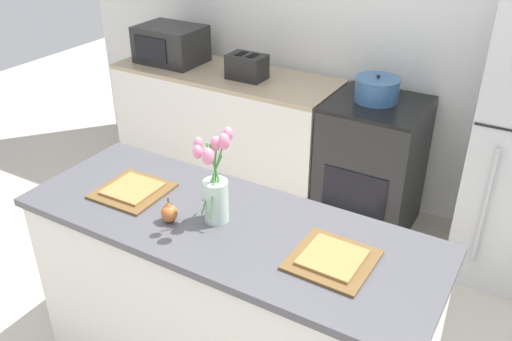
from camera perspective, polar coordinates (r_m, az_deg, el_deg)
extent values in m
cube|color=silver|center=(3.78, 14.13, 15.30)|extent=(5.20, 0.08, 2.70)
cube|color=silver|center=(2.55, -2.95, -14.32)|extent=(1.76, 0.62, 0.89)
cube|color=#4C4C51|center=(2.25, -3.25, -5.72)|extent=(1.80, 0.66, 0.03)
cube|color=silver|center=(4.16, -3.14, 4.12)|extent=(1.68, 0.60, 0.89)
cube|color=tan|center=(3.99, -3.32, 10.11)|extent=(1.68, 0.60, 0.03)
cube|color=black|center=(3.71, 12.03, 0.23)|extent=(0.60, 0.60, 0.89)
cube|color=black|center=(3.51, 12.79, 6.81)|extent=(0.60, 0.60, 0.02)
cube|color=black|center=(3.47, 10.26, -2.34)|extent=(0.42, 0.01, 0.29)
cylinder|color=#B2B5B7|center=(3.23, 22.93, -3.67)|extent=(0.02, 0.02, 0.73)
cylinder|color=silver|center=(2.21, -4.23, -3.21)|extent=(0.10, 0.10, 0.18)
cylinder|color=#4C9342|center=(2.15, -4.04, -0.89)|extent=(0.07, 0.01, 0.30)
ellipsoid|color=pink|center=(2.05, -3.43, 3.03)|extent=(0.04, 0.04, 0.07)
cylinder|color=#4C9342|center=(2.15, -3.99, -0.53)|extent=(0.05, 0.07, 0.31)
ellipsoid|color=pink|center=(2.08, -3.09, 3.88)|extent=(0.04, 0.04, 0.06)
cylinder|color=#4C9342|center=(2.17, -4.25, -1.07)|extent=(0.02, 0.04, 0.27)
ellipsoid|color=pink|center=(2.11, -4.27, 2.84)|extent=(0.04, 0.04, 0.06)
cylinder|color=#4C9342|center=(2.17, -4.73, -0.94)|extent=(0.12, 0.03, 0.25)
ellipsoid|color=pink|center=(2.14, -6.03, 2.89)|extent=(0.04, 0.04, 0.05)
cylinder|color=#4C9342|center=(2.15, -4.68, -1.15)|extent=(0.04, 0.12, 0.27)
ellipsoid|color=pink|center=(2.05, -6.17, 1.96)|extent=(0.04, 0.04, 0.06)
cylinder|color=#4C9342|center=(2.13, -4.49, -1.39)|extent=(0.05, 0.12, 0.26)
ellipsoid|color=pink|center=(2.01, -5.07, 1.49)|extent=(0.05, 0.05, 0.07)
ellipsoid|color=#C66B33|center=(2.25, -9.11, -4.46)|extent=(0.07, 0.07, 0.08)
cone|color=#C66B33|center=(2.22, -9.20, -3.50)|extent=(0.04, 0.04, 0.03)
cylinder|color=brown|center=(2.21, -9.24, -3.05)|extent=(0.01, 0.01, 0.02)
cube|color=brown|center=(2.49, -12.83, -2.10)|extent=(0.30, 0.30, 0.01)
cube|color=#A37A42|center=(2.49, -12.86, -1.87)|extent=(0.22, 0.22, 0.01)
cube|color=brown|center=(2.05, 8.04, -9.31)|extent=(0.30, 0.30, 0.01)
cube|color=#A37A42|center=(2.04, 8.06, -9.04)|extent=(0.22, 0.22, 0.01)
cube|color=black|center=(3.82, -0.96, 10.86)|extent=(0.26, 0.18, 0.17)
cube|color=black|center=(3.81, -1.57, 12.18)|extent=(0.05, 0.11, 0.01)
cube|color=black|center=(3.77, -0.37, 11.98)|extent=(0.05, 0.11, 0.01)
cube|color=black|center=(3.88, -2.77, 11.54)|extent=(0.02, 0.02, 0.02)
cylinder|color=#386093|center=(3.51, 12.60, 8.22)|extent=(0.28, 0.28, 0.13)
cylinder|color=#386093|center=(3.49, 12.73, 9.36)|extent=(0.28, 0.28, 0.01)
sphere|color=black|center=(3.48, 12.76, 9.65)|extent=(0.02, 0.02, 0.02)
cube|color=black|center=(4.22, -8.94, 13.01)|extent=(0.48, 0.36, 0.27)
cube|color=black|center=(4.11, -11.05, 12.41)|extent=(0.29, 0.01, 0.18)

